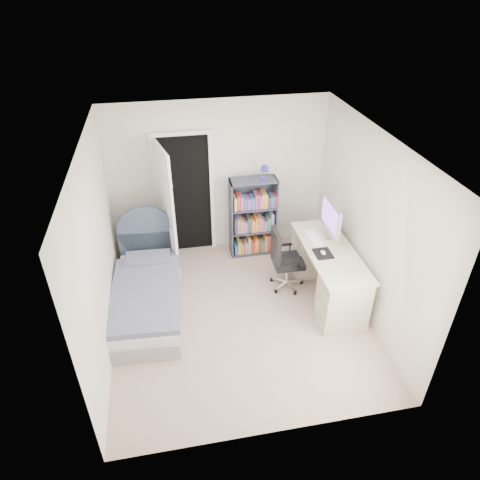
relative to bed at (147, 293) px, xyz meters
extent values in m
cube|color=gray|center=(1.24, -0.39, -0.29)|extent=(3.40, 3.60, 0.05)
cube|color=white|center=(1.24, -0.39, 2.26)|extent=(3.40, 3.60, 0.05)
cube|color=silver|center=(1.24, 1.44, 0.99)|extent=(3.40, 0.05, 2.50)
cube|color=silver|center=(1.24, -2.21, 0.99)|extent=(3.40, 0.05, 2.50)
cube|color=silver|center=(-0.49, -0.39, 0.99)|extent=(0.05, 3.60, 2.50)
cube|color=silver|center=(2.96, -0.39, 0.99)|extent=(0.05, 3.60, 2.50)
cube|color=black|center=(0.69, 1.41, 0.74)|extent=(0.80, 0.01, 2.00)
cube|color=white|center=(0.26, 1.38, 0.74)|extent=(0.06, 0.06, 2.00)
cube|color=white|center=(1.12, 1.38, 0.74)|extent=(0.06, 0.06, 2.00)
cube|color=white|center=(0.69, 1.38, 1.77)|extent=(0.92, 0.06, 0.06)
cube|color=white|center=(0.38, 0.99, 0.74)|extent=(0.22, 0.79, 2.00)
cube|color=gray|center=(-0.01, -0.09, -0.15)|extent=(0.98, 1.88, 0.24)
cube|color=silver|center=(-0.01, -0.09, 0.04)|extent=(0.96, 1.85, 0.15)
cube|color=slate|center=(-0.01, -0.19, 0.15)|extent=(1.00, 1.61, 0.09)
cube|color=slate|center=(0.03, 0.57, 0.17)|extent=(0.67, 0.41, 0.11)
cube|color=#3A475A|center=(0.05, 0.86, 0.10)|extent=(0.87, 0.11, 0.73)
cylinder|color=#3A475A|center=(0.05, 0.86, 0.47)|extent=(0.87, 0.11, 0.87)
cylinder|color=tan|center=(-0.24, 1.07, -0.03)|extent=(0.03, 0.03, 0.46)
cylinder|color=tan|center=(-0.24, 1.38, -0.03)|extent=(0.03, 0.03, 0.46)
cylinder|color=tan|center=(0.07, 1.07, -0.03)|extent=(0.03, 0.03, 0.46)
cylinder|color=tan|center=(0.07, 1.38, -0.03)|extent=(0.03, 0.03, 0.46)
cube|color=tan|center=(-0.09, 1.23, 0.18)|extent=(0.37, 0.37, 0.03)
cube|color=tan|center=(-0.09, 1.23, -0.10)|extent=(0.33, 0.33, 0.02)
cube|color=#B24C33|center=(-0.13, 1.23, 0.21)|extent=(0.15, 0.20, 0.03)
cube|color=#3F598C|center=(-0.13, 1.23, 0.24)|extent=(0.14, 0.20, 0.03)
cube|color=#D8CC7F|center=(-0.13, 1.23, 0.27)|extent=(0.13, 0.19, 0.03)
cylinder|color=silver|center=(0.40, 0.92, -0.25)|extent=(0.21, 0.21, 0.02)
cylinder|color=silver|center=(0.40, 0.92, 0.47)|extent=(0.02, 0.02, 1.45)
sphere|color=silver|center=(0.46, 0.88, 1.17)|extent=(0.08, 0.08, 0.08)
cube|color=#393D4E|center=(1.37, 1.11, 0.40)|extent=(0.02, 0.32, 1.32)
cube|color=#393D4E|center=(2.09, 1.11, 0.40)|extent=(0.02, 0.32, 1.32)
cube|color=#393D4E|center=(1.73, 1.11, 1.05)|extent=(0.74, 0.32, 0.02)
cube|color=#393D4E|center=(1.73, 1.11, -0.25)|extent=(0.74, 0.32, 0.02)
cube|color=#393D4E|center=(1.73, 1.27, 0.40)|extent=(0.74, 0.01, 1.32)
cube|color=#393D4E|center=(1.73, 1.11, 0.16)|extent=(0.70, 0.30, 0.02)
cube|color=#393D4E|center=(1.73, 1.11, 0.58)|extent=(0.70, 0.30, 0.02)
cylinder|color=#2925A1|center=(1.89, 1.11, 1.07)|extent=(0.13, 0.13, 0.02)
cylinder|color=silver|center=(1.89, 1.11, 1.15)|extent=(0.02, 0.02, 0.17)
sphere|color=#2925A1|center=(1.89, 1.08, 1.25)|extent=(0.12, 0.12, 0.12)
cube|color=#335999|center=(1.44, 1.09, -0.14)|extent=(0.05, 0.22, 0.18)
cube|color=#D8BF4C|center=(1.49, 1.09, -0.12)|extent=(0.04, 0.22, 0.22)
cube|color=orange|center=(1.54, 1.09, -0.15)|extent=(0.05, 0.22, 0.18)
cube|color=#7F72B2|center=(1.61, 1.09, -0.13)|extent=(0.06, 0.22, 0.21)
cube|color=#D8BF4C|center=(1.66, 1.09, -0.10)|extent=(0.04, 0.22, 0.28)
cube|color=#B23333|center=(1.71, 1.09, -0.12)|extent=(0.06, 0.22, 0.22)
cube|color=orange|center=(1.78, 1.09, -0.11)|extent=(0.06, 0.22, 0.25)
cube|color=#B23333|center=(1.83, 1.09, -0.13)|extent=(0.03, 0.22, 0.21)
cube|color=#337F4C|center=(1.88, 1.09, -0.13)|extent=(0.06, 0.22, 0.20)
cube|color=orange|center=(1.94, 1.09, -0.09)|extent=(0.04, 0.22, 0.29)
cube|color=#B23333|center=(1.98, 1.09, -0.09)|extent=(0.04, 0.22, 0.29)
cube|color=#D8BF4C|center=(2.03, 1.09, -0.13)|extent=(0.04, 0.22, 0.22)
cube|color=#3F3F3F|center=(1.43, 1.09, 0.30)|extent=(0.04, 0.22, 0.25)
cube|color=#7F72B2|center=(1.48, 1.09, 0.30)|extent=(0.05, 0.22, 0.25)
cube|color=orange|center=(1.54, 1.09, 0.29)|extent=(0.05, 0.22, 0.22)
cube|color=#7F72B2|center=(1.59, 1.09, 0.27)|extent=(0.05, 0.22, 0.18)
cube|color=#3F3F3F|center=(1.66, 1.09, 0.30)|extent=(0.06, 0.22, 0.25)
cube|color=orange|center=(1.72, 1.09, 0.28)|extent=(0.05, 0.22, 0.21)
cube|color=orange|center=(1.77, 1.09, 0.30)|extent=(0.04, 0.22, 0.24)
cube|color=orange|center=(1.81, 1.09, 0.31)|extent=(0.03, 0.22, 0.25)
cube|color=#7F72B2|center=(1.86, 1.09, 0.29)|extent=(0.04, 0.22, 0.22)
cube|color=#994C7F|center=(1.92, 1.09, 0.26)|extent=(0.06, 0.22, 0.17)
cube|color=#337F4C|center=(1.98, 1.09, 0.29)|extent=(0.05, 0.22, 0.22)
cube|color=#7F72B2|center=(2.03, 1.09, 0.33)|extent=(0.05, 0.22, 0.30)
cube|color=#D8BF4C|center=(1.43, 1.09, 0.71)|extent=(0.04, 0.22, 0.21)
cube|color=#B23333|center=(1.48, 1.09, 0.72)|extent=(0.05, 0.22, 0.25)
cube|color=#994C7F|center=(1.54, 1.09, 0.71)|extent=(0.05, 0.22, 0.23)
cube|color=#335999|center=(1.59, 1.09, 0.70)|extent=(0.05, 0.22, 0.20)
cube|color=#994C7F|center=(1.64, 1.09, 0.69)|extent=(0.05, 0.22, 0.18)
cube|color=#335999|center=(1.70, 1.09, 0.70)|extent=(0.06, 0.22, 0.19)
cube|color=#994C7F|center=(1.76, 1.09, 0.72)|extent=(0.03, 0.22, 0.24)
cube|color=#B23333|center=(1.80, 1.09, 0.72)|extent=(0.03, 0.22, 0.24)
cube|color=#7F72B2|center=(1.83, 1.09, 0.71)|extent=(0.03, 0.22, 0.22)
cube|color=orange|center=(1.88, 1.09, 0.73)|extent=(0.05, 0.22, 0.25)
cube|color=#D8BF4C|center=(1.92, 1.09, 0.72)|extent=(0.03, 0.22, 0.23)
cube|color=#3F3F3F|center=(1.96, 1.09, 0.69)|extent=(0.04, 0.22, 0.18)
cube|color=#335999|center=(2.02, 1.09, 0.70)|extent=(0.05, 0.22, 0.19)
cube|color=#B23333|center=(2.07, 1.09, 0.70)|extent=(0.04, 0.22, 0.20)
cube|color=beige|center=(2.54, -0.20, 0.52)|extent=(0.66, 1.64, 0.03)
cube|color=beige|center=(2.54, -0.78, 0.12)|extent=(0.60, 0.44, 0.77)
cube|color=beige|center=(2.54, 0.38, 0.12)|extent=(0.60, 0.44, 0.77)
cube|color=silver|center=(2.65, 0.13, 0.54)|extent=(0.18, 0.18, 0.01)
cube|color=silver|center=(2.68, 0.13, 0.67)|extent=(0.03, 0.07, 0.24)
cube|color=silver|center=(2.63, 0.13, 0.86)|extent=(0.05, 0.61, 0.44)
cube|color=#A052C9|center=(2.60, 0.13, 0.88)|extent=(0.00, 0.55, 0.35)
cube|color=white|center=(2.41, 0.13, 0.54)|extent=(0.14, 0.44, 0.02)
cube|color=black|center=(2.41, -0.26, 0.54)|extent=(0.24, 0.28, 0.00)
ellipsoid|color=white|center=(2.41, -0.26, 0.55)|extent=(0.07, 0.11, 0.03)
cube|color=silver|center=(2.17, 0.12, -0.21)|extent=(0.25, 0.04, 0.02)
cylinder|color=black|center=(2.29, 0.12, -0.24)|extent=(0.05, 0.05, 0.05)
cube|color=silver|center=(2.08, 0.24, -0.21)|extent=(0.12, 0.25, 0.02)
cylinder|color=black|center=(2.12, 0.35, -0.24)|extent=(0.05, 0.05, 0.05)
cube|color=silver|center=(1.95, 0.20, -0.21)|extent=(0.22, 0.18, 0.02)
cylinder|color=black|center=(1.85, 0.27, -0.24)|extent=(0.05, 0.05, 0.05)
cube|color=silver|center=(1.95, 0.05, -0.21)|extent=(0.22, 0.17, 0.02)
cylinder|color=black|center=(1.85, -0.01, -0.24)|extent=(0.05, 0.05, 0.05)
cube|color=silver|center=(2.08, 0.01, -0.21)|extent=(0.11, 0.25, 0.02)
cylinder|color=black|center=(2.12, -0.11, -0.24)|extent=(0.05, 0.05, 0.05)
cylinder|color=silver|center=(2.05, 0.12, -0.02)|extent=(0.05, 0.05, 0.37)
cube|color=black|center=(2.05, 0.12, 0.18)|extent=(0.44, 0.44, 0.08)
cube|color=black|center=(1.85, 0.13, 0.47)|extent=(0.07, 0.39, 0.49)
cube|color=black|center=(2.02, -0.11, 0.32)|extent=(0.27, 0.04, 0.03)
cube|color=black|center=(2.03, 0.35, 0.32)|extent=(0.27, 0.04, 0.03)
camera|label=1|loc=(0.42, -4.71, 3.87)|focal=32.00mm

